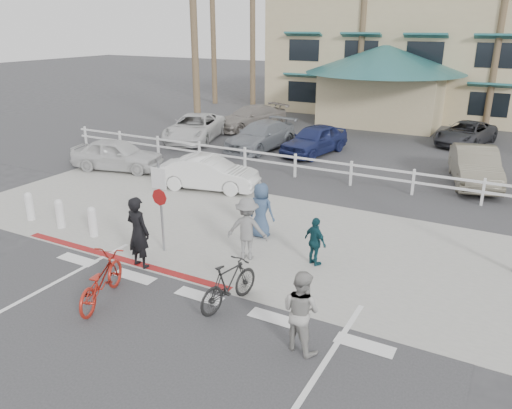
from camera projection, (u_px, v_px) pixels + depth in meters
The scene contains 32 objects.
ground at pixel (184, 308), 11.27m from camera, with size 140.00×140.00×0.00m, color #333335.
bike_path at pixel (122, 357), 9.61m from camera, with size 12.00×16.00×0.01m, color #333335.
sidewalk_plaza at pixel (273, 237), 14.98m from camera, with size 22.00×7.00×0.01m, color gray.
cross_street at pixel (322, 199), 18.28m from camera, with size 40.00×5.00×0.01m, color #333335.
parking_lot at pixel (389, 146), 26.12m from camera, with size 50.00×16.00×0.01m, color #333335.
curb_red at pixel (121, 259), 13.60m from camera, with size 7.00×0.25×0.02m, color maroon.
rail_fence at pixel (353, 174), 19.54m from camera, with size 29.40×0.16×1.00m, color silver, non-canonical shape.
building at pixel (474, 29), 34.02m from camera, with size 28.00×16.00×11.30m, color #C6B387, non-canonical shape.
sign_post at pixel (161, 203), 13.62m from camera, with size 0.50×0.10×2.90m, color gray, non-canonical shape.
bollard_0 at pixel (93, 222), 14.91m from camera, with size 0.26×0.26×0.95m, color silver, non-canonical shape.
bollard_1 at pixel (60, 214), 15.53m from camera, with size 0.26×0.26×0.95m, color silver, non-canonical shape.
bollard_2 at pixel (30, 206), 16.16m from camera, with size 0.26×0.26×0.95m, color silver, non-canonical shape.
palm_0 at pixel (212, 2), 37.33m from camera, with size 4.00×4.00×15.00m, color #22461B, non-canonical shape.
palm_1 at pixel (253, 16), 35.05m from camera, with size 4.00×4.00×13.00m, color #22461B, non-canonical shape.
palm_3 at pixel (364, 7), 31.29m from camera, with size 4.00×4.00×14.00m, color #22461B, non-canonical shape.
palm_5 at pixel (503, 15), 27.88m from camera, with size 4.00×4.00×13.00m, color #22461B, non-canonical shape.
palm_10 at pixel (194, 24), 26.07m from camera, with size 4.00×4.00×12.00m, color #22461B, non-canonical shape.
bike_red at pixel (101, 280), 11.38m from camera, with size 0.72×2.06×1.08m, color maroon.
rider_red at pixel (138, 232), 12.90m from camera, with size 0.71×0.46×1.94m, color black.
bike_black at pixel (229, 284), 11.21m from camera, with size 0.51×1.82×1.10m, color black.
rider_black at pixel (301, 311), 9.60m from camera, with size 0.83×0.64×1.70m, color #9A9893.
pedestrian_a at pixel (247, 229), 13.38m from camera, with size 1.12×0.64×1.73m, color slate.
pedestrian_child at pixel (315, 242), 13.07m from camera, with size 0.78×0.33×1.34m, color #113B43.
pedestrian_b at pixel (261, 210), 14.78m from camera, with size 0.82×0.53×1.68m, color #324868.
car_white_sedan at pixel (209, 173), 19.13m from camera, with size 1.35×3.86×1.27m, color white.
car_red_compact at pixel (117, 154), 21.68m from camera, with size 1.61×4.00×1.36m, color silver.
lot_car_0 at pixel (195, 128), 27.01m from camera, with size 2.36×5.11×1.42m, color silver.
lot_car_1 at pixel (261, 136), 25.26m from camera, with size 1.90×4.67×1.36m, color gray.
lot_car_2 at pixel (314, 140), 24.29m from camera, with size 1.68×4.18×1.42m, color navy.
lot_car_3 at pixel (475, 166), 19.74m from camera, with size 1.55×4.45×1.47m, color #736D5C.
lot_car_4 at pixel (251, 118), 29.95m from camera, with size 1.95×4.81×1.39m, color gray.
lot_car_5 at pixel (466, 133), 26.18m from camera, with size 1.99×4.33×1.20m, color #2E2F34.
Camera 1 is at (6.10, -7.81, 6.07)m, focal length 35.00 mm.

